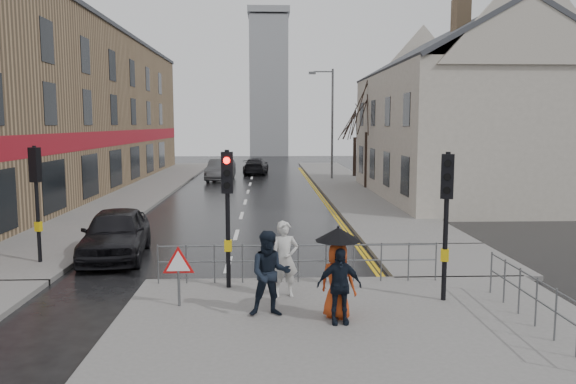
{
  "coord_description": "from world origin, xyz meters",
  "views": [
    {
      "loc": [
        1.15,
        -13.35,
        4.15
      ],
      "look_at": [
        1.81,
        3.87,
        2.06
      ],
      "focal_mm": 35.0,
      "sensor_mm": 36.0,
      "label": 1
    }
  ],
  "objects": [
    {
      "name": "warning_sign",
      "position": [
        -0.8,
        -1.21,
        1.04
      ],
      "size": [
        0.8,
        0.07,
        1.35
      ],
      "color": "#595B5E",
      "rests_on": "near_pavement"
    },
    {
      "name": "pedestrian_a",
      "position": [
        1.56,
        -0.58,
        1.03
      ],
      "size": [
        0.7,
        0.52,
        1.78
      ],
      "primitive_type": "imported",
      "rotation": [
        0.0,
        0.0,
        0.15
      ],
      "color": "#BABAB6",
      "rests_on": "near_pavement"
    },
    {
      "name": "left_pavement",
      "position": [
        -6.5,
        23.0,
        0.07
      ],
      "size": [
        4.0,
        44.0,
        0.14
      ],
      "primitive_type": "cube",
      "color": "#605E5B",
      "rests_on": "ground"
    },
    {
      "name": "traffic_signal_near_right",
      "position": [
        5.2,
        -1.0,
        2.46
      ],
      "size": [
        0.34,
        0.33,
        3.4
      ],
      "color": "black",
      "rests_on": "near_pavement"
    },
    {
      "name": "building_left_terrace",
      "position": [
        -12.0,
        22.0,
        5.0
      ],
      "size": [
        8.0,
        42.0,
        10.0
      ],
      "primitive_type": "cube",
      "color": "#8B6F50",
      "rests_on": "ground"
    },
    {
      "name": "right_pavement",
      "position": [
        6.5,
        25.0,
        0.07
      ],
      "size": [
        4.0,
        40.0,
        0.14
      ],
      "primitive_type": "cube",
      "color": "#605E5B",
      "rests_on": "ground"
    },
    {
      "name": "pedestrian_d",
      "position": [
        2.6,
        -2.41,
        0.92
      ],
      "size": [
        0.92,
        0.42,
        1.55
      ],
      "primitive_type": "imported",
      "rotation": [
        0.0,
        0.0,
        0.04
      ],
      "color": "black",
      "rests_on": "near_pavement"
    },
    {
      "name": "street_lamp",
      "position": [
        5.82,
        28.0,
        4.71
      ],
      "size": [
        1.83,
        0.25,
        8.0
      ],
      "color": "#595B5E",
      "rests_on": "right_pavement"
    },
    {
      "name": "car_mid",
      "position": [
        -2.25,
        28.18,
        0.78
      ],
      "size": [
        1.99,
        4.86,
        1.57
      ],
      "primitive_type": "imported",
      "rotation": [
        0.0,
        0.0,
        -0.07
      ],
      "color": "#45474A",
      "rests_on": "ground"
    },
    {
      "name": "pavement_bridge_right",
      "position": [
        6.5,
        3.0,
        0.07
      ],
      "size": [
        4.0,
        4.2,
        0.14
      ],
      "primitive_type": "cube",
      "color": "#605E5B",
      "rests_on": "ground"
    },
    {
      "name": "tree_far",
      "position": [
        8.0,
        30.0,
        4.42
      ],
      "size": [
        2.4,
        2.4,
        5.64
      ],
      "color": "black",
      "rests_on": "right_pavement"
    },
    {
      "name": "car_far",
      "position": [
        0.27,
        33.31,
        0.67
      ],
      "size": [
        2.19,
        4.75,
        1.34
      ],
      "primitive_type": "imported",
      "rotation": [
        0.0,
        0.0,
        3.07
      ],
      "color": "black",
      "rests_on": "ground"
    },
    {
      "name": "building_right_cream",
      "position": [
        12.0,
        18.0,
        4.78
      ],
      "size": [
        9.0,
        16.4,
        10.1
      ],
      "color": "#BDB3A4",
      "rests_on": "ground"
    },
    {
      "name": "ground",
      "position": [
        0.0,
        0.0,
        0.0
      ],
      "size": [
        120.0,
        120.0,
        0.0
      ],
      "primitive_type": "plane",
      "color": "black",
      "rests_on": "ground"
    },
    {
      "name": "near_pavement",
      "position": [
        3.0,
        -3.5,
        0.07
      ],
      "size": [
        10.0,
        9.0,
        0.14
      ],
      "primitive_type": "cube",
      "color": "#605E5B",
      "rests_on": "ground"
    },
    {
      "name": "pedestrian_with_umbrella",
      "position": [
        2.61,
        -2.1,
        1.22
      ],
      "size": [
        0.96,
        0.96,
        1.91
      ],
      "color": "#AD3914",
      "rests_on": "near_pavement"
    },
    {
      "name": "traffic_signal_far_left",
      "position": [
        -5.5,
        3.0,
        2.46
      ],
      "size": [
        0.34,
        0.33,
        3.4
      ],
      "color": "black",
      "rests_on": "left_pavement"
    },
    {
      "name": "church_tower",
      "position": [
        1.5,
        62.0,
        9.0
      ],
      "size": [
        5.0,
        5.0,
        18.0
      ],
      "primitive_type": "cube",
      "color": "gray",
      "rests_on": "ground"
    },
    {
      "name": "tree_near",
      "position": [
        7.5,
        22.0,
        5.14
      ],
      "size": [
        2.4,
        2.4,
        6.58
      ],
      "color": "black",
      "rests_on": "right_pavement"
    },
    {
      "name": "car_parked",
      "position": [
        -3.55,
        4.0,
        0.78
      ],
      "size": [
        2.3,
        4.73,
        1.56
      ],
      "primitive_type": "imported",
      "rotation": [
        0.0,
        0.0,
        0.1
      ],
      "color": "black",
      "rests_on": "ground"
    },
    {
      "name": "guard_railing_front",
      "position": [
        1.95,
        0.6,
        0.86
      ],
      "size": [
        7.14,
        0.04,
        1.0
      ],
      "color": "#595B5E",
      "rests_on": "near_pavement"
    },
    {
      "name": "guard_railing_side",
      "position": [
        6.5,
        -2.75,
        0.84
      ],
      "size": [
        0.04,
        4.54,
        1.0
      ],
      "color": "#595B5E",
      "rests_on": "near_pavement"
    },
    {
      "name": "traffic_signal_near_left",
      "position": [
        0.2,
        0.2,
        2.46
      ],
      "size": [
        0.28,
        0.27,
        3.4
      ],
      "color": "black",
      "rests_on": "near_pavement"
    },
    {
      "name": "pedestrian_b",
      "position": [
        1.21,
        -1.9,
        1.04
      ],
      "size": [
        0.91,
        0.72,
        1.81
      ],
      "primitive_type": "imported",
      "rotation": [
        0.0,
        0.0,
        0.04
      ],
      "color": "black",
      "rests_on": "near_pavement"
    }
  ]
}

